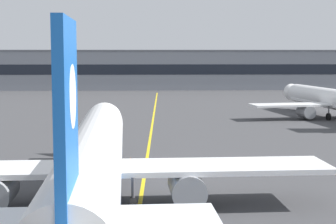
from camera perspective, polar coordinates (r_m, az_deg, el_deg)
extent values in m
cube|color=yellow|center=(54.04, -2.21, -4.94)|extent=(5.61, 179.93, 0.01)
cylinder|color=white|center=(36.76, -7.76, -4.71)|extent=(5.24, 36.12, 3.80)
cone|color=white|center=(55.82, -6.64, -0.99)|extent=(3.71, 2.74, 3.61)
cube|color=blue|center=(36.97, -7.74, -6.30)|extent=(5.05, 33.24, 0.44)
cube|color=black|center=(53.85, -6.73, -0.53)|extent=(2.89, 1.21, 0.60)
cube|color=white|center=(37.52, -7.69, -5.82)|extent=(32.17, 6.08, 0.36)
cylinder|color=black|center=(39.45, -16.70, -7.24)|extent=(1.96, 0.26, 1.95)
cylinder|color=gray|center=(36.98, 1.98, -7.87)|extent=(2.44, 3.69, 2.30)
cylinder|color=black|center=(38.77, 1.67, -7.21)|extent=(1.96, 0.26, 1.95)
cube|color=blue|center=(20.50, -10.44, -0.49)|extent=(0.59, 4.81, 7.20)
cylinder|color=white|center=(20.73, -10.40, 1.58)|extent=(0.54, 2.42, 2.40)
cube|color=white|center=(20.67, -10.41, -10.92)|extent=(11.10, 3.24, 0.24)
cylinder|color=#4C4C51|center=(51.37, -6.81, -3.89)|extent=(0.24, 0.24, 1.60)
cylinder|color=black|center=(51.56, -6.80, -5.01)|extent=(0.44, 0.92, 0.90)
cylinder|color=#4C4C51|center=(35.44, -12.15, -8.06)|extent=(0.24, 0.24, 1.60)
cylinder|color=black|center=(35.73, -12.11, -9.81)|extent=(0.45, 1.32, 1.30)
cylinder|color=#4C4C51|center=(35.13, -3.63, -8.06)|extent=(0.24, 0.24, 1.60)
cylinder|color=black|center=(35.42, -3.61, -9.82)|extent=(0.45, 1.32, 1.30)
cone|color=white|center=(105.91, 12.88, 2.00)|extent=(3.42, 2.68, 3.11)
cube|color=black|center=(104.38, 13.25, 2.25)|extent=(2.57, 1.31, 0.52)
cube|color=white|center=(91.48, 16.92, 0.79)|extent=(27.91, 8.24, 0.31)
cylinder|color=gray|center=(88.44, 14.09, 0.02)|extent=(2.43, 3.37, 1.98)
cylinder|color=black|center=(89.88, 13.66, 0.12)|extent=(1.69, 0.41, 1.69)
cylinder|color=#4C4C51|center=(102.28, 13.79, 0.85)|extent=(0.21, 0.21, 1.38)
cylinder|color=black|center=(102.37, 13.77, 0.36)|extent=(0.46, 0.82, 0.78)
cylinder|color=#4C4C51|center=(88.54, 16.29, 0.15)|extent=(0.21, 0.21, 1.38)
cylinder|color=black|center=(88.64, 16.27, -0.47)|extent=(0.51, 1.16, 1.12)
cone|color=orange|center=(52.35, -3.92, -5.01)|extent=(0.36, 0.36, 0.55)
cylinder|color=white|center=(52.35, -3.92, -4.98)|extent=(0.23, 0.23, 0.07)
cube|color=orange|center=(52.40, -3.91, -5.29)|extent=(0.44, 0.44, 0.03)
cube|color=gray|center=(158.38, -3.78, 4.33)|extent=(165.65, 12.00, 10.82)
cube|color=black|center=(152.32, -3.84, 4.40)|extent=(159.03, 0.12, 2.80)
cube|color=#595C63|center=(158.30, -3.79, 6.35)|extent=(166.05, 12.40, 0.40)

